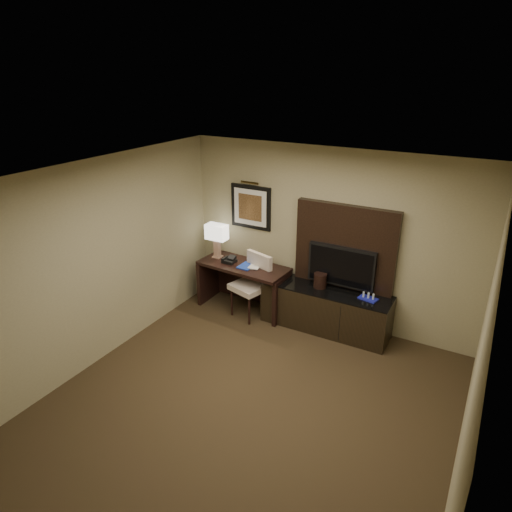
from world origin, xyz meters
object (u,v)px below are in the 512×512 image
Objects in this scene: desk at (244,287)px; desk_phone at (229,260)px; ice_bucket at (320,280)px; tv at (341,266)px; minibar_tray at (368,296)px; credenza at (325,309)px; desk_chair at (249,286)px; water_bottle at (267,264)px; table_lamp at (217,241)px.

desk is 7.33× the size of desk_phone.
desk_phone is at bearing -176.12° from ice_bucket.
minibar_tray is at bearing -16.59° from tv.
credenza is 1.93× the size of tv.
desk_chair reaches higher than desk.
desk_chair is at bearing -35.01° from desk.
desk is at bearing -178.14° from water_bottle.
credenza is 2.07m from table_lamp.
minibar_tray is at bearing 1.76° from desk_phone.
water_bottle is at bearing 5.39° from desk.
table_lamp is 2.20× the size of minibar_tray.
table_lamp is 2.65× the size of ice_bucket.
ice_bucket reaches higher than minibar_tray.
water_bottle reaches higher than minibar_tray.
tv is 0.96× the size of desk_chair.
ice_bucket is 0.83× the size of minibar_tray.
desk_chair reaches higher than ice_bucket.
desk_phone is at bearing -176.47° from water_bottle.
desk_phone is (-1.65, -0.08, 0.50)m from credenza.
tv is 1.16m from water_bottle.
desk_phone is at bearing -177.42° from credenza.
minibar_tray is at bearing -0.14° from credenza.
minibar_tray is (0.47, -0.14, -0.31)m from tv.
tv is at bearing 22.63° from ice_bucket.
minibar_tray is (2.02, 0.05, 0.32)m from desk.
tv is (1.55, 0.19, 0.63)m from desk.
tv is at bearing 6.70° from desk_phone.
table_lamp reaches higher than desk_phone.
desk_phone is at bearing -170.21° from desk.
desk is 0.87m from table_lamp.
credenza is at bearing 2.50° from desk_phone.
water_bottle is (0.21, 0.17, 0.36)m from desk_chair.
ice_bucket is (1.53, 0.10, -0.06)m from desk_phone.
water_bottle is (-1.14, -0.18, -0.14)m from tv.
minibar_tray is (0.63, -0.00, 0.38)m from credenza.
table_lamp is (-0.54, 0.06, 0.68)m from desk.
desk_chair is 1.85m from minibar_tray.
table_lamp reaches higher than desk.
desk_phone is at bearing -178.06° from minibar_tray.
desk_chair reaches higher than minibar_tray.
desk_phone is (0.29, -0.09, -0.24)m from table_lamp.
desk_phone reaches higher than minibar_tray.
desk_chair is 4.02× the size of minibar_tray.
table_lamp is (-1.94, 0.01, 0.74)m from credenza.
water_bottle is at bearing -177.98° from credenza.
minibar_tray is at bearing -0.28° from table_lamp.
desk_phone reaches higher than credenza.
table_lamp is at bearing 179.38° from desk_chair.
desk is 1.69m from tv.
tv is 1.48m from desk_chair.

